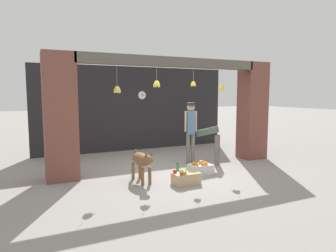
{
  "coord_description": "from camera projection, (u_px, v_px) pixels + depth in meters",
  "views": [
    {
      "loc": [
        -3.36,
        -6.67,
        1.94
      ],
      "look_at": [
        0.0,
        0.45,
        1.08
      ],
      "focal_mm": 32.0,
      "sensor_mm": 36.0,
      "label": 1
    }
  ],
  "objects": [
    {
      "name": "ground_plane",
      "position": [
        176.0,
        170.0,
        7.64
      ],
      "size": [
        60.0,
        60.0,
        0.0
      ],
      "primitive_type": "plane",
      "color": "gray"
    },
    {
      "name": "shop_back_wall",
      "position": [
        135.0,
        109.0,
        10.25
      ],
      "size": [
        6.71,
        0.12,
        2.83
      ],
      "primitive_type": "cube",
      "color": "#232326",
      "rests_on": "ground_plane"
    },
    {
      "name": "shop_pillar_left",
      "position": [
        60.0,
        117.0,
        6.61
      ],
      "size": [
        0.7,
        0.6,
        2.83
      ],
      "primitive_type": "cube",
      "color": "brown",
      "rests_on": "ground_plane"
    },
    {
      "name": "shop_pillar_right",
      "position": [
        252.0,
        111.0,
        8.9
      ],
      "size": [
        0.7,
        0.6,
        2.83
      ],
      "primitive_type": "cube",
      "color": "brown",
      "rests_on": "ground_plane"
    },
    {
      "name": "storefront_awning",
      "position": [
        174.0,
        63.0,
        7.45
      ],
      "size": [
        4.81,
        0.29,
        0.9
      ],
      "color": "#5B564C"
    },
    {
      "name": "dog",
      "position": [
        142.0,
        161.0,
        6.52
      ],
      "size": [
        0.32,
        1.02,
        0.71
      ],
      "rotation": [
        0.0,
        0.0,
        -1.52
      ],
      "color": "brown",
      "rests_on": "ground_plane"
    },
    {
      "name": "shopkeeper",
      "position": [
        191.0,
        128.0,
        8.11
      ],
      "size": [
        0.33,
        0.3,
        1.69
      ],
      "rotation": [
        0.0,
        0.0,
        2.85
      ],
      "color": "#6B665B",
      "rests_on": "ground_plane"
    },
    {
      "name": "worker_stooping",
      "position": [
        209.0,
        138.0,
        8.17
      ],
      "size": [
        0.64,
        0.7,
        1.08
      ],
      "rotation": [
        0.0,
        0.0,
        0.71
      ],
      "color": "#6B665B",
      "rests_on": "ground_plane"
    },
    {
      "name": "fruit_crate_oranges",
      "position": [
        200.0,
        169.0,
        7.19
      ],
      "size": [
        0.54,
        0.39,
        0.32
      ],
      "color": "silver",
      "rests_on": "ground_plane"
    },
    {
      "name": "fruit_crate_apples",
      "position": [
        186.0,
        178.0,
        6.4
      ],
      "size": [
        0.58,
        0.32,
        0.32
      ],
      "color": "tan",
      "rests_on": "ground_plane"
    },
    {
      "name": "water_bottle",
      "position": [
        178.0,
        168.0,
        7.27
      ],
      "size": [
        0.07,
        0.07,
        0.27
      ],
      "color": "#38934C",
      "rests_on": "ground_plane"
    },
    {
      "name": "wall_clock",
      "position": [
        142.0,
        95.0,
        10.23
      ],
      "size": [
        0.29,
        0.03,
        0.29
      ],
      "color": "black"
    }
  ]
}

